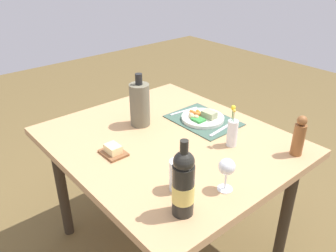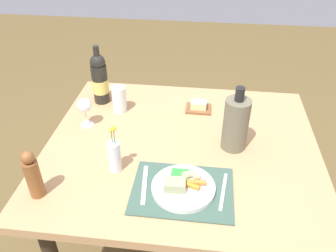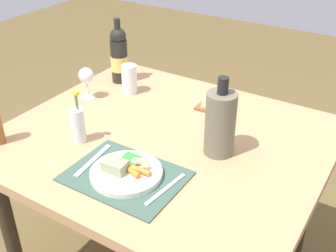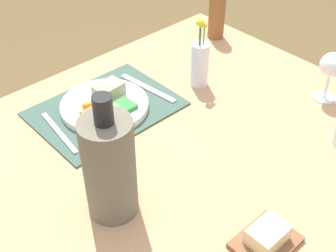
{
  "view_description": "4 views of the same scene",
  "coord_description": "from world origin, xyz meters",
  "px_view_note": "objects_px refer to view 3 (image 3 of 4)",
  "views": [
    {
      "loc": [
        -1.19,
        1.02,
        1.66
      ],
      "look_at": [
        0.02,
        -0.01,
        0.82
      ],
      "focal_mm": 36.81,
      "sensor_mm": 36.0,
      "label": 1
    },
    {
      "loc": [
        0.09,
        -1.23,
        1.74
      ],
      "look_at": [
        -0.07,
        0.06,
        0.82
      ],
      "focal_mm": 36.93,
      "sensor_mm": 36.0,
      "label": 2
    },
    {
      "loc": [
        0.75,
        -1.18,
        1.64
      ],
      "look_at": [
        -0.0,
        0.03,
        0.79
      ],
      "focal_mm": 45.02,
      "sensor_mm": 36.0,
      "label": 3
    },
    {
      "loc": [
        0.59,
        0.59,
        1.54
      ],
      "look_at": [
        0.0,
        -0.05,
        0.83
      ],
      "focal_mm": 48.91,
      "sensor_mm": 36.0,
      "label": 4
    }
  ],
  "objects_px": {
    "wine_glass": "(86,77)",
    "butter_dish": "(213,105)",
    "fork": "(93,160)",
    "wine_bottle": "(119,56)",
    "water_tumbler": "(129,81)",
    "dining_table": "(164,155)",
    "cooler_bottle": "(220,123)",
    "knife": "(166,189)",
    "dinner_plate": "(126,171)",
    "flower_vase": "(78,124)"
  },
  "relations": [
    {
      "from": "cooler_bottle",
      "to": "wine_glass",
      "type": "relative_size",
      "value": 2.03
    },
    {
      "from": "wine_bottle",
      "to": "knife",
      "type": "bearing_deg",
      "value": -43.14
    },
    {
      "from": "fork",
      "to": "wine_bottle",
      "type": "height_order",
      "value": "wine_bottle"
    },
    {
      "from": "water_tumbler",
      "to": "cooler_bottle",
      "type": "relative_size",
      "value": 0.45
    },
    {
      "from": "dinner_plate",
      "to": "wine_bottle",
      "type": "xyz_separation_m",
      "value": [
        -0.49,
        0.61,
        0.11
      ]
    },
    {
      "from": "flower_vase",
      "to": "wine_glass",
      "type": "bearing_deg",
      "value": 126.32
    },
    {
      "from": "knife",
      "to": "wine_glass",
      "type": "height_order",
      "value": "wine_glass"
    },
    {
      "from": "fork",
      "to": "knife",
      "type": "bearing_deg",
      "value": -6.65
    },
    {
      "from": "water_tumbler",
      "to": "cooler_bottle",
      "type": "bearing_deg",
      "value": -21.9
    },
    {
      "from": "fork",
      "to": "dining_table",
      "type": "bearing_deg",
      "value": 59.79
    },
    {
      "from": "wine_bottle",
      "to": "wine_glass",
      "type": "distance_m",
      "value": 0.23
    },
    {
      "from": "flower_vase",
      "to": "wine_bottle",
      "type": "bearing_deg",
      "value": 111.51
    },
    {
      "from": "cooler_bottle",
      "to": "butter_dish",
      "type": "bearing_deg",
      "value": 120.39
    },
    {
      "from": "knife",
      "to": "butter_dish",
      "type": "xyz_separation_m",
      "value": [
        -0.12,
        0.58,
        0.01
      ]
    },
    {
      "from": "dinner_plate",
      "to": "cooler_bottle",
      "type": "bearing_deg",
      "value": 56.27
    },
    {
      "from": "dinner_plate",
      "to": "wine_bottle",
      "type": "height_order",
      "value": "wine_bottle"
    },
    {
      "from": "knife",
      "to": "water_tumbler",
      "type": "distance_m",
      "value": 0.75
    },
    {
      "from": "cooler_bottle",
      "to": "butter_dish",
      "type": "height_order",
      "value": "cooler_bottle"
    },
    {
      "from": "dinner_plate",
      "to": "wine_glass",
      "type": "relative_size",
      "value": 1.66
    },
    {
      "from": "flower_vase",
      "to": "water_tumbler",
      "type": "xyz_separation_m",
      "value": [
        -0.09,
        0.44,
        -0.02
      ]
    },
    {
      "from": "flower_vase",
      "to": "butter_dish",
      "type": "distance_m",
      "value": 0.59
    },
    {
      "from": "dinner_plate",
      "to": "fork",
      "type": "bearing_deg",
      "value": 178.31
    },
    {
      "from": "dining_table",
      "to": "wine_bottle",
      "type": "distance_m",
      "value": 0.61
    },
    {
      "from": "wine_glass",
      "to": "knife",
      "type": "bearing_deg",
      "value": -29.84
    },
    {
      "from": "dining_table",
      "to": "dinner_plate",
      "type": "height_order",
      "value": "dinner_plate"
    },
    {
      "from": "wine_bottle",
      "to": "wine_glass",
      "type": "relative_size",
      "value": 2.13
    },
    {
      "from": "fork",
      "to": "cooler_bottle",
      "type": "relative_size",
      "value": 0.7
    },
    {
      "from": "dinner_plate",
      "to": "wine_glass",
      "type": "bearing_deg",
      "value": 142.85
    },
    {
      "from": "dinner_plate",
      "to": "cooler_bottle",
      "type": "relative_size",
      "value": 0.82
    },
    {
      "from": "butter_dish",
      "to": "knife",
      "type": "bearing_deg",
      "value": -77.97
    },
    {
      "from": "wine_glass",
      "to": "butter_dish",
      "type": "relative_size",
      "value": 1.14
    },
    {
      "from": "dining_table",
      "to": "water_tumbler",
      "type": "relative_size",
      "value": 8.97
    },
    {
      "from": "fork",
      "to": "water_tumbler",
      "type": "bearing_deg",
      "value": 106.47
    },
    {
      "from": "fork",
      "to": "flower_vase",
      "type": "bearing_deg",
      "value": 142.5
    },
    {
      "from": "flower_vase",
      "to": "water_tumbler",
      "type": "distance_m",
      "value": 0.45
    },
    {
      "from": "wine_bottle",
      "to": "cooler_bottle",
      "type": "relative_size",
      "value": 1.05
    },
    {
      "from": "knife",
      "to": "wine_bottle",
      "type": "bearing_deg",
      "value": 143.63
    },
    {
      "from": "dining_table",
      "to": "butter_dish",
      "type": "height_order",
      "value": "butter_dish"
    },
    {
      "from": "dinner_plate",
      "to": "water_tumbler",
      "type": "relative_size",
      "value": 1.8
    },
    {
      "from": "flower_vase",
      "to": "water_tumbler",
      "type": "relative_size",
      "value": 1.6
    },
    {
      "from": "wine_bottle",
      "to": "wine_glass",
      "type": "height_order",
      "value": "wine_bottle"
    },
    {
      "from": "wine_glass",
      "to": "dinner_plate",
      "type": "bearing_deg",
      "value": -37.15
    },
    {
      "from": "wine_bottle",
      "to": "fork",
      "type": "bearing_deg",
      "value": -60.58
    },
    {
      "from": "water_tumbler",
      "to": "dining_table",
      "type": "bearing_deg",
      "value": -35.62
    },
    {
      "from": "cooler_bottle",
      "to": "water_tumbler",
      "type": "bearing_deg",
      "value": 158.1
    },
    {
      "from": "dinner_plate",
      "to": "flower_vase",
      "type": "distance_m",
      "value": 0.3
    },
    {
      "from": "fork",
      "to": "butter_dish",
      "type": "bearing_deg",
      "value": 66.12
    },
    {
      "from": "flower_vase",
      "to": "dining_table",
      "type": "bearing_deg",
      "value": 37.57
    },
    {
      "from": "knife",
      "to": "water_tumbler",
      "type": "relative_size",
      "value": 1.44
    },
    {
      "from": "water_tumbler",
      "to": "wine_bottle",
      "type": "bearing_deg",
      "value": 145.45
    }
  ]
}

